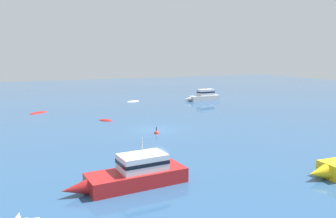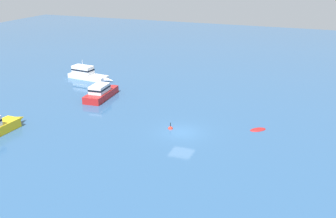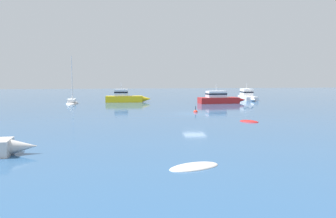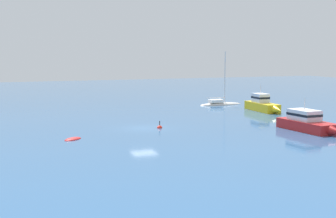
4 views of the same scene
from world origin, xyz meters
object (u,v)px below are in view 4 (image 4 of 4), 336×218
at_px(rib, 73,139).
at_px(cabin_cruiser, 263,105).
at_px(powerboat, 308,123).
at_px(yacht, 220,104).
at_px(channel_buoy, 160,128).

bearing_deg(rib, cabin_cruiser, -17.98).
relative_size(powerboat, cabin_cruiser, 1.06).
xyz_separation_m(powerboat, cabin_cruiser, (-14.86, 4.34, 0.01)).
height_order(yacht, rib, yacht).
relative_size(yacht, rib, 3.80).
bearing_deg(powerboat, rib, -102.91).
xyz_separation_m(yacht, channel_buoy, (16.70, -15.22, -0.10)).
height_order(yacht, cabin_cruiser, yacht).
relative_size(yacht, cabin_cruiser, 1.04).
xyz_separation_m(powerboat, channel_buoy, (-6.61, -12.63, -0.78)).
relative_size(powerboat, channel_buoy, 8.11).
xyz_separation_m(cabin_cruiser, channel_buoy, (8.25, -16.97, -0.79)).
relative_size(powerboat, rib, 3.86).
height_order(rib, channel_buoy, channel_buoy).
bearing_deg(rib, yacht, -2.43).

